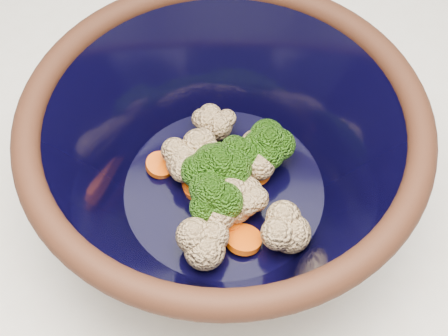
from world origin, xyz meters
TOP-DOWN VIEW (x-y plane):
  - mixing_bowl at (-0.07, -0.02)m, footprint 0.37×0.37m
  - vegetable_pile at (-0.07, -0.03)m, footprint 0.15×0.16m

SIDE VIEW (x-z plane):
  - vegetable_pile at x=-0.07m, z-range 0.93..0.98m
  - mixing_bowl at x=-0.07m, z-range 0.91..1.04m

